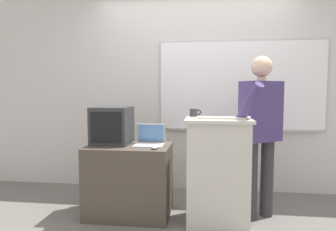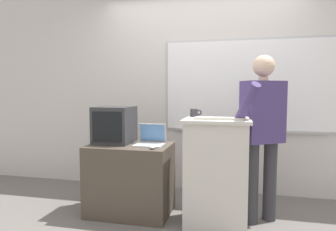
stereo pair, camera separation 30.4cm
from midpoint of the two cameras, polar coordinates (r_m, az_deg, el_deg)
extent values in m
cube|color=silver|center=(3.95, 2.84, 6.73)|extent=(6.40, 0.12, 2.88)
cube|color=#B7B7BC|center=(3.88, 11.58, 5.59)|extent=(2.10, 0.02, 1.15)
cube|color=white|center=(3.87, 11.58, 5.60)|extent=(2.05, 0.02, 1.10)
cube|color=#B7B7BC|center=(3.89, 11.46, -2.72)|extent=(1.84, 0.04, 0.02)
cube|color=beige|center=(2.98, 6.52, -10.83)|extent=(0.58, 0.46, 1.01)
cube|color=beige|center=(2.88, 6.62, -0.86)|extent=(0.63, 0.50, 0.03)
cube|color=#4C4238|center=(3.25, -10.07, -12.02)|extent=(0.85, 0.58, 0.74)
cylinder|color=#333338|center=(3.14, 12.77, -12.07)|extent=(0.13, 0.13, 0.80)
cylinder|color=#333338|center=(3.28, 15.80, -11.43)|extent=(0.13, 0.13, 0.80)
cube|color=#473870|center=(3.09, 14.58, 0.78)|extent=(0.45, 0.40, 0.60)
cylinder|color=beige|center=(3.08, 14.70, 6.70)|extent=(0.09, 0.09, 0.04)
sphere|color=beige|center=(3.09, 14.75, 9.00)|extent=(0.21, 0.21, 0.21)
cylinder|color=#473870|center=(2.77, 11.55, 1.14)|extent=(0.30, 0.39, 0.50)
cylinder|color=#473870|center=(3.24, 17.57, 0.44)|extent=(0.08, 0.08, 0.57)
cube|color=#B7BABF|center=(3.10, -6.52, -5.68)|extent=(0.30, 0.24, 0.01)
cube|color=#B7BABF|center=(3.21, -5.95, -3.37)|extent=(0.30, 0.05, 0.21)
cube|color=#598CCC|center=(3.21, -5.98, -3.36)|extent=(0.27, 0.04, 0.18)
cube|color=beige|center=(2.82, 7.01, -0.48)|extent=(0.45, 0.12, 0.02)
ellipsoid|color=#BCBCC1|center=(2.91, -5.57, -6.09)|extent=(0.06, 0.10, 0.03)
ellipsoid|color=silver|center=(2.82, 11.98, -0.40)|extent=(0.06, 0.10, 0.03)
cube|color=#333335|center=(3.27, -13.22, -1.84)|extent=(0.39, 0.40, 0.39)
cube|color=black|center=(3.08, -14.55, -2.26)|extent=(0.32, 0.01, 0.31)
cylinder|color=#333338|center=(3.07, 2.04, 0.54)|extent=(0.07, 0.07, 0.08)
torus|color=#333338|center=(3.07, 3.02, 0.60)|extent=(0.06, 0.02, 0.06)
camera|label=1|loc=(0.15, -92.86, -0.23)|focal=32.00mm
camera|label=2|loc=(0.15, 87.14, 0.23)|focal=32.00mm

